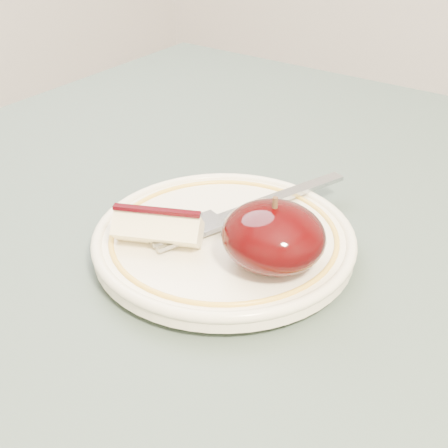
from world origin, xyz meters
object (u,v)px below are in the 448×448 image
Objects in this scene: table at (270,341)px; apple_half at (273,236)px; plate at (224,239)px; fork at (248,209)px.

apple_half is at bearing -62.42° from table.
apple_half is (0.05, -0.01, 0.03)m from plate.
fork is (-0.04, 0.02, 0.11)m from table.
apple_half is (0.02, -0.03, 0.13)m from table.
plate is at bearing -153.09° from table.
plate reaches higher than table.
table is 4.73× the size of fork.
fork is at bearing 137.76° from apple_half.
apple_half reaches higher than plate.
plate is 1.09× the size of fork.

